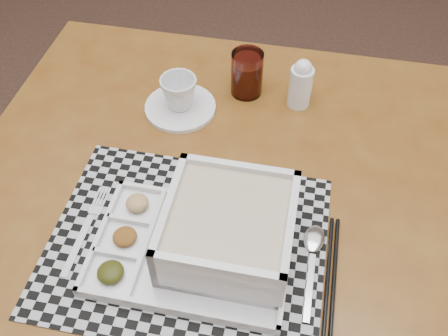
{
  "coord_description": "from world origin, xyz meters",
  "views": [
    {
      "loc": [
        0.51,
        -0.73,
        1.43
      ],
      "look_at": [
        0.35,
        -0.21,
        0.8
      ],
      "focal_mm": 40.0,
      "sensor_mm": 36.0,
      "label": 1
    }
  ],
  "objects": [
    {
      "name": "dining_table",
      "position": [
        0.32,
        -0.21,
        0.64
      ],
      "size": [
        1.04,
        1.04,
        0.71
      ],
      "color": "#562C0F",
      "rests_on": "ground"
    },
    {
      "name": "floor",
      "position": [
        0.0,
        0.0,
        0.0
      ],
      "size": [
        5.0,
        5.0,
        0.0
      ],
      "primitive_type": "plane",
      "color": "black",
      "rests_on": "ground"
    },
    {
      "name": "placemat",
      "position": [
        0.32,
        -0.32,
        0.71
      ],
      "size": [
        0.49,
        0.41,
        0.0
      ],
      "primitive_type": "cube",
      "rotation": [
        0.0,
        0.0,
        0.1
      ],
      "color": "#9999A0",
      "rests_on": "dining_table"
    },
    {
      "name": "serving_tray",
      "position": [
        0.38,
        -0.31,
        0.75
      ],
      "size": [
        0.34,
        0.27,
        0.1
      ],
      "color": "silver",
      "rests_on": "placemat"
    },
    {
      "name": "cup",
      "position": [
        0.2,
        -0.01,
        0.76
      ],
      "size": [
        0.08,
        0.08,
        0.07
      ],
      "primitive_type": "imported",
      "rotation": [
        0.0,
        0.0,
        -0.04
      ],
      "color": "silver",
      "rests_on": "saucer"
    },
    {
      "name": "spoon",
      "position": [
        0.53,
        -0.27,
        0.72
      ],
      "size": [
        0.04,
        0.18,
        0.01
      ],
      "color": "silver",
      "rests_on": "placemat"
    },
    {
      "name": "fork",
      "position": [
        0.15,
        -0.34,
        0.71
      ],
      "size": [
        0.03,
        0.19,
        0.0
      ],
      "color": "silver",
      "rests_on": "placemat"
    },
    {
      "name": "saucer",
      "position": [
        0.2,
        -0.01,
        0.71
      ],
      "size": [
        0.15,
        0.15,
        0.01
      ],
      "primitive_type": "cylinder",
      "color": "silver",
      "rests_on": "dining_table"
    },
    {
      "name": "juice_glass",
      "position": [
        0.31,
        0.08,
        0.76
      ],
      "size": [
        0.07,
        0.07,
        0.1
      ],
      "color": "white",
      "rests_on": "dining_table"
    },
    {
      "name": "chopsticks",
      "position": [
        0.56,
        -0.32,
        0.72
      ],
      "size": [
        0.04,
        0.24,
        0.01
      ],
      "color": "black",
      "rests_on": "placemat"
    },
    {
      "name": "creamer_bottle",
      "position": [
        0.43,
        0.08,
        0.76
      ],
      "size": [
        0.05,
        0.05,
        0.11
      ],
      "color": "silver",
      "rests_on": "dining_table"
    }
  ]
}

